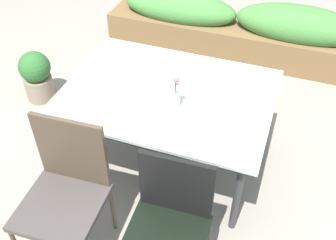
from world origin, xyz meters
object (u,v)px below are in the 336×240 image
(dining_table, at_px, (168,98))
(flower_vase, at_px, (176,94))
(planter_box, at_px, (236,29))
(potted_plant, at_px, (37,75))
(chair_near_left, at_px, (66,187))
(chair_near_right, at_px, (169,222))

(dining_table, relative_size, flower_vase, 5.77)
(planter_box, distance_m, potted_plant, 2.21)
(dining_table, relative_size, planter_box, 0.52)
(dining_table, height_order, potted_plant, dining_table)
(dining_table, height_order, flower_vase, flower_vase)
(chair_near_left, distance_m, potted_plant, 1.74)
(chair_near_left, relative_size, potted_plant, 1.90)
(chair_near_right, bearing_deg, flower_vase, -76.33)
(flower_vase, bearing_deg, chair_near_right, -73.61)
(dining_table, distance_m, chair_near_right, 0.99)
(planter_box, bearing_deg, dining_table, -94.48)
(chair_near_left, bearing_deg, planter_box, -103.21)
(chair_near_left, height_order, flower_vase, flower_vase)
(chair_near_left, xyz_separation_m, potted_plant, (-1.14, 1.28, -0.27))
(chair_near_left, height_order, potted_plant, chair_near_left)
(flower_vase, bearing_deg, chair_near_left, -120.38)
(chair_near_left, height_order, planter_box, chair_near_left)
(planter_box, bearing_deg, potted_plant, -137.70)
(chair_near_left, xyz_separation_m, chair_near_right, (0.69, -0.01, -0.02))
(chair_near_left, bearing_deg, flower_vase, -123.50)
(dining_table, height_order, chair_near_right, chair_near_right)
(flower_vase, xyz_separation_m, potted_plant, (-1.60, 0.51, -0.56))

